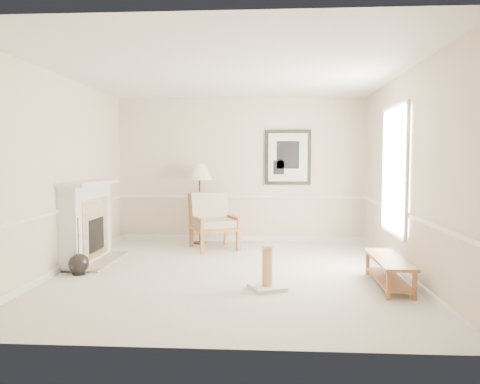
% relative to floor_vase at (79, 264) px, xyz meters
% --- Properties ---
extents(ground, '(5.50, 5.50, 0.00)m').
position_rel_floor_vase_xyz_m(ground, '(2.15, 0.24, -0.15)').
color(ground, silver).
rests_on(ground, ground).
extents(room, '(5.04, 5.54, 2.92)m').
position_rel_floor_vase_xyz_m(room, '(2.29, 0.32, 1.71)').
color(room, beige).
rests_on(room, ground).
extents(fireplace, '(0.64, 1.64, 1.31)m').
position_rel_floor_vase_xyz_m(fireplace, '(-0.19, 0.84, 0.49)').
color(fireplace, white).
rests_on(fireplace, ground).
extents(floor_vase, '(0.29, 0.29, 0.84)m').
position_rel_floor_vase_xyz_m(floor_vase, '(0.00, 0.00, 0.00)').
color(floor_vase, black).
rests_on(floor_vase, ground).
extents(armchair, '(1.06, 1.09, 1.04)m').
position_rel_floor_vase_xyz_m(armchair, '(1.67, 2.18, 0.41)').
color(armchair, '#955430').
rests_on(armchair, ground).
extents(floor_lamp, '(0.56, 0.56, 1.58)m').
position_rel_floor_vase_xyz_m(floor_lamp, '(1.37, 2.59, 1.22)').
color(floor_lamp, black).
rests_on(floor_lamp, ground).
extents(bench, '(0.40, 1.33, 0.38)m').
position_rel_floor_vase_xyz_m(bench, '(4.30, -0.34, 0.10)').
color(bench, '#955430').
rests_on(bench, ground).
extents(scratching_post, '(0.53, 0.53, 0.57)m').
position_rel_floor_vase_xyz_m(scratching_post, '(2.71, -0.60, 0.03)').
color(scratching_post, silver).
rests_on(scratching_post, ground).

